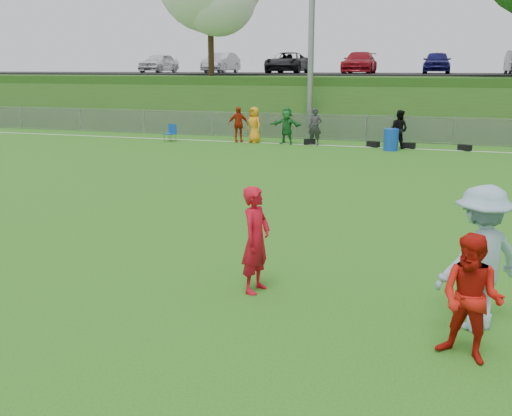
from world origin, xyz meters
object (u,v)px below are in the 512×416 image
at_px(player_red_left, 256,240).
at_px(player_red_center, 471,299).
at_px(player_blue, 480,258).
at_px(recycling_bin, 391,140).

height_order(player_red_left, player_red_center, player_red_left).
bearing_deg(player_red_center, player_blue, 105.19).
xyz_separation_m(player_blue, recycling_bin, (-2.45, 17.37, -0.54)).
bearing_deg(player_red_center, recycling_bin, 120.42).
height_order(player_blue, recycling_bin, player_blue).
xyz_separation_m(player_red_center, recycling_bin, (-2.31, 18.36, -0.34)).
xyz_separation_m(player_red_left, recycling_bin, (0.85, 17.00, -0.39)).
bearing_deg(recycling_bin, player_red_center, -82.84).
distance_m(player_red_left, player_blue, 3.32).
bearing_deg(player_blue, player_red_left, -45.64).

